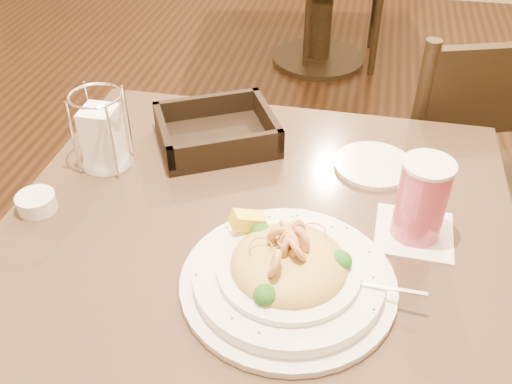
% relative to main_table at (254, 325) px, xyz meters
% --- Properties ---
extents(main_table, '(0.90, 0.90, 0.76)m').
position_rel_main_table_xyz_m(main_table, '(0.00, 0.00, 0.00)').
color(main_table, black).
rests_on(main_table, ground).
extents(dining_chair_near, '(0.53, 0.53, 0.93)m').
position_rel_main_table_xyz_m(dining_chair_near, '(0.42, 0.69, -0.02)').
color(dining_chair_near, black).
rests_on(dining_chair_near, ground).
extents(pasta_bowl, '(0.38, 0.34, 0.11)m').
position_rel_main_table_xyz_m(pasta_bowl, '(0.08, -0.10, 0.27)').
color(pasta_bowl, white).
rests_on(pasta_bowl, main_table).
extents(drink_glass, '(0.14, 0.14, 0.15)m').
position_rel_main_table_xyz_m(drink_glass, '(0.27, 0.06, 0.32)').
color(drink_glass, white).
rests_on(drink_glass, main_table).
extents(bread_basket, '(0.30, 0.28, 0.07)m').
position_rel_main_table_xyz_m(bread_basket, '(-0.14, 0.27, 0.26)').
color(bread_basket, black).
rests_on(bread_basket, main_table).
extents(napkin_caddy, '(0.10, 0.10, 0.16)m').
position_rel_main_table_xyz_m(napkin_caddy, '(-0.33, 0.15, 0.31)').
color(napkin_caddy, silver).
rests_on(napkin_caddy, main_table).
extents(side_plate, '(0.20, 0.20, 0.01)m').
position_rel_main_table_xyz_m(side_plate, '(0.19, 0.25, 0.25)').
color(side_plate, white).
rests_on(side_plate, main_table).
extents(butter_ramekin, '(0.09, 0.09, 0.03)m').
position_rel_main_table_xyz_m(butter_ramekin, '(-0.40, -0.01, 0.26)').
color(butter_ramekin, white).
rests_on(butter_ramekin, main_table).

